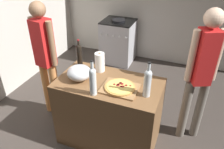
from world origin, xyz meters
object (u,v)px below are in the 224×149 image
at_px(pizza, 120,87).
at_px(wine_bottle_amber, 79,54).
at_px(paper_towel_roll, 100,62).
at_px(person_in_red, 201,71).
at_px(person_in_stripes, 45,55).
at_px(mixing_bowl, 79,73).
at_px(stove, 118,41).
at_px(wine_bottle_dark, 93,80).
at_px(wine_bottle_green, 148,82).

relative_size(pizza, wine_bottle_amber, 0.93).
height_order(paper_towel_roll, wine_bottle_amber, wine_bottle_amber).
distance_m(pizza, person_in_red, 0.97).
bearing_deg(wine_bottle_amber, person_in_stripes, -174.35).
height_order(pizza, mixing_bowl, mixing_bowl).
distance_m(wine_bottle_amber, person_in_stripes, 0.51).
bearing_deg(paper_towel_roll, stove, 103.40).
xyz_separation_m(mixing_bowl, person_in_stripes, (-0.65, 0.25, -0.00)).
height_order(mixing_bowl, stove, mixing_bowl).
bearing_deg(pizza, wine_bottle_amber, 154.46).
xyz_separation_m(paper_towel_roll, stove, (-0.46, 1.94, -0.57)).
bearing_deg(paper_towel_roll, pizza, -38.10).
bearing_deg(paper_towel_roll, wine_bottle_dark, -73.99).
bearing_deg(mixing_bowl, pizza, -2.46).
bearing_deg(person_in_stripes, wine_bottle_green, -10.61).
bearing_deg(person_in_stripes, paper_towel_roll, 1.51).
xyz_separation_m(mixing_bowl, wine_bottle_dark, (0.28, -0.21, 0.09)).
distance_m(pizza, stove, 2.43).
height_order(mixing_bowl, wine_bottle_amber, wine_bottle_amber).
height_order(wine_bottle_amber, person_in_stripes, person_in_stripes).
relative_size(wine_bottle_green, wine_bottle_amber, 1.11).
bearing_deg(wine_bottle_green, person_in_stripes, 169.39).
bearing_deg(paper_towel_roll, wine_bottle_amber, 174.53).
height_order(wine_bottle_dark, stove, wine_bottle_dark).
distance_m(wine_bottle_green, stove, 2.59).
height_order(paper_towel_roll, person_in_red, person_in_red).
height_order(wine_bottle_dark, wine_bottle_amber, wine_bottle_dark).
bearing_deg(wine_bottle_amber, paper_towel_roll, -5.47).
distance_m(wine_bottle_green, wine_bottle_amber, 1.02).
bearing_deg(paper_towel_roll, person_in_red, 11.67).
xyz_separation_m(stove, person_in_stripes, (-0.33, -1.97, 0.53)).
relative_size(pizza, stove, 0.36).
xyz_separation_m(pizza, stove, (-0.83, 2.23, -0.48)).
height_order(pizza, wine_bottle_amber, wine_bottle_amber).
bearing_deg(wine_bottle_dark, person_in_red, 34.66).
bearing_deg(wine_bottle_dark, paper_towel_roll, 106.01).
relative_size(mixing_bowl, wine_bottle_amber, 0.78).
height_order(mixing_bowl, person_in_stripes, person_in_stripes).
bearing_deg(mixing_bowl, wine_bottle_green, -1.93).
bearing_deg(mixing_bowl, person_in_red, 21.15).
bearing_deg(stove, pizza, -69.56).
height_order(paper_towel_roll, person_in_stripes, person_in_stripes).
bearing_deg(pizza, stove, 110.44).
bearing_deg(wine_bottle_amber, mixing_bowl, -62.68).
xyz_separation_m(pizza, mixing_bowl, (-0.51, 0.02, 0.06)).
relative_size(pizza, person_in_red, 0.19).
relative_size(wine_bottle_dark, person_in_stripes, 0.24).
height_order(wine_bottle_amber, person_in_red, person_in_red).
bearing_deg(wine_bottle_dark, stove, 103.92).
height_order(paper_towel_roll, stove, paper_towel_roll).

